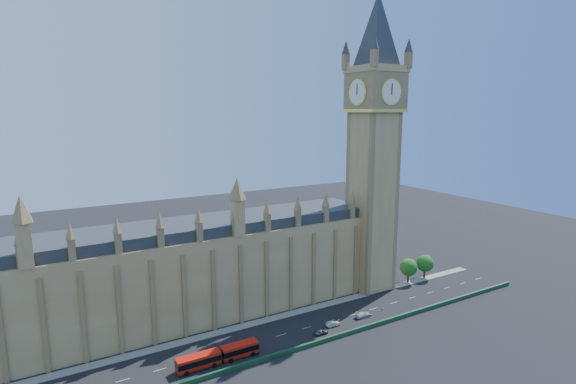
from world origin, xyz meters
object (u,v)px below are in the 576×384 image
red_bus (218,356)px  car_white (363,315)px  car_grey (321,332)px  car_silver (333,324)px

red_bus → car_white: (44.80, 1.43, -1.06)m
car_grey → car_white: size_ratio=0.79×
red_bus → car_silver: 34.18m
red_bus → car_white: 44.83m
car_grey → red_bus: bearing=88.4°
car_grey → car_silver: bearing=-68.2°
red_bus → car_grey: red_bus is taller
red_bus → car_white: size_ratio=4.02×
car_grey → car_white: bearing=-81.7°
red_bus → car_white: red_bus is taller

